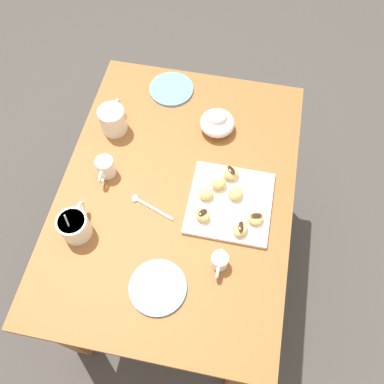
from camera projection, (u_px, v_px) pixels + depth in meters
The scene contains 22 objects.
ground_plane at pixel (181, 259), 1.98m from camera, with size 8.00×8.00×0.00m, color #423D38.
dining_table at pixel (177, 207), 1.46m from camera, with size 1.07×0.78×0.72m.
pastry_plate_square at pixel (230, 203), 1.32m from camera, with size 0.27×0.27×0.02m, color white.
coffee_mug_cream_left at pixel (75, 225), 1.24m from camera, with size 0.13×0.09×0.13m.
coffee_mug_cream_right at pixel (113, 119), 1.43m from camera, with size 0.13×0.09×0.10m.
cream_pitcher_white at pixel (105, 167), 1.35m from camera, with size 0.10×0.06×0.07m.
ice_cream_bowl at pixel (217, 122), 1.44m from camera, with size 0.13×0.13×0.09m.
chocolate_sauce_pitcher at pixel (220, 261), 1.20m from camera, with size 0.09×0.05×0.06m.
saucer_sky_left at pixel (158, 288), 1.19m from camera, with size 0.17×0.17×0.01m, color #66A8DB.
saucer_sky_right at pixel (171, 89), 1.55m from camera, with size 0.17×0.17×0.01m, color #66A8DB.
loose_spoon_near_saucer at pixel (147, 205), 1.32m from camera, with size 0.07×0.15×0.01m.
beignet_0 at pixel (255, 218), 1.27m from camera, with size 0.05×0.05×0.03m, color #E5B260.
chocolate_drizzle_0 at pixel (256, 216), 1.25m from camera, with size 0.04×0.02×0.01m, color black.
beignet_1 at pixel (235, 193), 1.31m from camera, with size 0.05×0.05×0.04m, color #E5B260.
beignet_2 at pixel (202, 215), 1.27m from camera, with size 0.04×0.05×0.03m, color #E5B260.
chocolate_drizzle_2 at pixel (203, 212), 1.25m from camera, with size 0.03×0.02×0.01m, color black.
beignet_3 at pixel (240, 229), 1.25m from camera, with size 0.05×0.04×0.03m, color #E5B260.
chocolate_drizzle_3 at pixel (241, 227), 1.23m from camera, with size 0.04×0.02×0.01m, color black.
beignet_4 at pixel (231, 173), 1.34m from camera, with size 0.05×0.05×0.04m, color #E5B260.
chocolate_drizzle_4 at pixel (231, 170), 1.32m from camera, with size 0.04×0.02×0.01m, color black.
beignet_5 at pixel (219, 184), 1.32m from camera, with size 0.05×0.04×0.04m, color #E5B260.
beignet_6 at pixel (206, 194), 1.31m from camera, with size 0.04×0.05×0.03m, color #E5B260.
Camera 1 is at (-0.62, -0.18, 1.91)m, focal length 37.55 mm.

